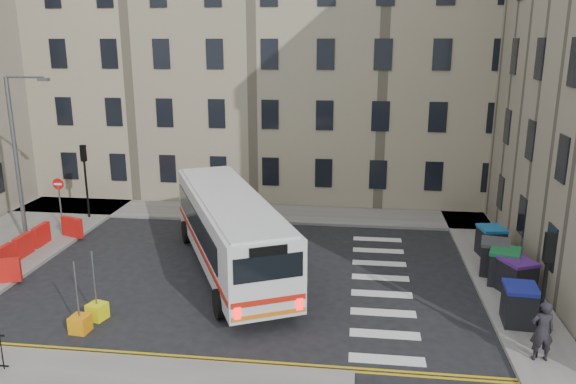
% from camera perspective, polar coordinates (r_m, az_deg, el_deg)
% --- Properties ---
extents(ground, '(120.00, 120.00, 0.00)m').
position_cam_1_polar(ground, '(24.17, -0.23, -8.60)').
color(ground, black).
rests_on(ground, ground).
extents(pavement_north, '(36.00, 3.20, 0.15)m').
position_cam_1_polar(pavement_north, '(33.24, -8.60, -1.95)').
color(pavement_north, slate).
rests_on(pavement_north, ground).
extents(pavement_east, '(2.40, 26.00, 0.15)m').
position_cam_1_polar(pavement_east, '(28.35, 19.33, -5.68)').
color(pavement_east, slate).
rests_on(pavement_east, ground).
extents(terrace_north, '(38.30, 10.80, 17.20)m').
position_cam_1_polar(terrace_north, '(38.74, -7.76, 13.33)').
color(terrace_north, tan).
rests_on(terrace_north, ground).
extents(traffic_light_east, '(0.28, 0.22, 4.10)m').
position_cam_1_polar(traffic_light_east, '(18.71, 24.70, -7.82)').
color(traffic_light_east, black).
rests_on(traffic_light_east, pavement_east).
extents(traffic_light_nw, '(0.28, 0.22, 4.10)m').
position_cam_1_polar(traffic_light_nw, '(32.82, -19.94, 2.14)').
color(traffic_light_nw, black).
rests_on(traffic_light_nw, pavement_west).
extents(streetlamp, '(0.50, 0.22, 8.14)m').
position_cam_1_polar(streetlamp, '(29.23, -25.88, 2.97)').
color(streetlamp, '#595B5E').
rests_on(streetlamp, pavement_west).
extents(no_entry_north, '(0.60, 0.08, 3.00)m').
position_cam_1_polar(no_entry_north, '(31.53, -22.24, -0.08)').
color(no_entry_north, '#595B5E').
rests_on(no_entry_north, pavement_west).
extents(roadworks_barriers, '(1.66, 6.26, 1.00)m').
position_cam_1_polar(roadworks_barriers, '(28.33, -24.67, -5.01)').
color(roadworks_barriers, red).
rests_on(roadworks_barriers, pavement_west).
extents(bus, '(7.62, 12.04, 3.28)m').
position_cam_1_polar(bus, '(24.39, -5.94, -3.69)').
color(bus, silver).
rests_on(bus, ground).
extents(wheelie_bin_a, '(1.20, 1.35, 1.40)m').
position_cam_1_polar(wheelie_bin_a, '(21.44, 22.45, -10.52)').
color(wheelie_bin_a, black).
rests_on(wheelie_bin_a, pavement_east).
extents(wheelie_bin_b, '(1.50, 1.59, 1.38)m').
position_cam_1_polar(wheelie_bin_b, '(23.83, 22.23, -7.94)').
color(wheelie_bin_b, black).
rests_on(wheelie_bin_b, pavement_east).
extents(wheelie_bin_c, '(1.48, 1.59, 1.45)m').
position_cam_1_polar(wheelie_bin_c, '(24.54, 21.09, -7.06)').
color(wheelie_bin_c, black).
rests_on(wheelie_bin_c, pavement_east).
extents(wheelie_bin_d, '(1.40, 1.53, 1.45)m').
position_cam_1_polar(wheelie_bin_d, '(25.42, 20.22, -6.22)').
color(wheelie_bin_d, black).
rests_on(wheelie_bin_d, pavement_east).
extents(wheelie_bin_e, '(1.27, 1.40, 1.36)m').
position_cam_1_polar(wheelie_bin_e, '(27.45, 19.89, -4.71)').
color(wheelie_bin_e, black).
rests_on(wheelie_bin_e, pavement_east).
extents(pedestrian, '(0.75, 0.53, 1.96)m').
position_cam_1_polar(pedestrian, '(19.32, 24.41, -12.72)').
color(pedestrian, black).
rests_on(pedestrian, pavement_east).
extents(bollard_yellow, '(0.74, 0.74, 0.60)m').
position_cam_1_polar(bollard_yellow, '(21.76, -18.80, -11.40)').
color(bollard_yellow, yellow).
rests_on(bollard_yellow, ground).
extents(bollard_chevron, '(0.65, 0.65, 0.60)m').
position_cam_1_polar(bollard_chevron, '(21.08, -20.36, -12.45)').
color(bollard_chevron, orange).
rests_on(bollard_chevron, ground).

